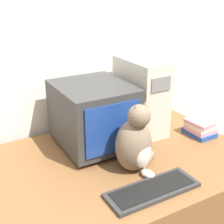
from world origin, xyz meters
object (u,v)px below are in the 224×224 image
(computer_tower, at_px, (141,96))
(pen, at_px, (133,186))
(keyboard, at_px, (152,190))
(cat, at_px, (135,143))
(book_stack, at_px, (200,128))
(crt_monitor, at_px, (93,115))

(computer_tower, xyz_separation_m, pen, (-0.38, -0.51, -0.23))
(computer_tower, height_order, keyboard, computer_tower)
(cat, distance_m, pen, 0.21)
(keyboard, relative_size, cat, 1.20)
(computer_tower, bearing_deg, book_stack, -42.54)
(cat, distance_m, book_stack, 0.59)
(keyboard, bearing_deg, pen, 128.51)
(crt_monitor, height_order, computer_tower, computer_tower)
(cat, bearing_deg, book_stack, -0.51)
(cat, relative_size, book_stack, 2.04)
(crt_monitor, distance_m, computer_tower, 0.36)
(book_stack, xyz_separation_m, pen, (-0.66, -0.25, -0.04))
(cat, bearing_deg, crt_monitor, 86.84)
(crt_monitor, xyz_separation_m, cat, (0.06, -0.34, -0.04))
(keyboard, relative_size, book_stack, 2.45)
(crt_monitor, relative_size, computer_tower, 0.99)
(crt_monitor, xyz_separation_m, book_stack, (0.63, -0.21, -0.14))
(crt_monitor, bearing_deg, keyboard, -86.98)
(crt_monitor, distance_m, pen, 0.50)
(computer_tower, distance_m, keyboard, 0.70)
(book_stack, distance_m, pen, 0.71)
(book_stack, bearing_deg, pen, -159.16)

